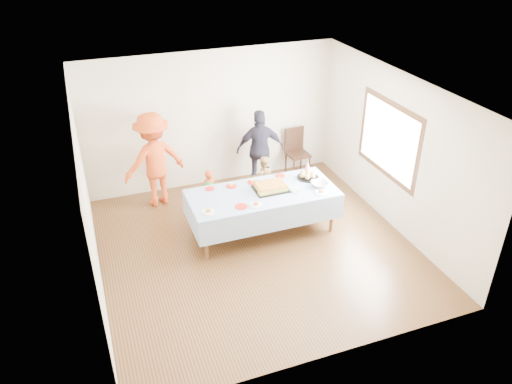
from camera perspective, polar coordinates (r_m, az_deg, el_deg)
ground at (r=8.38m, az=0.03°, el=-6.30°), size 5.00×5.00×0.00m
room_walls at (r=7.50m, az=0.41°, el=4.83°), size 5.04×5.04×2.72m
party_table at (r=8.39m, az=0.77°, el=-0.35°), size 2.50×1.10×0.78m
birthday_cake at (r=8.42m, az=1.70°, el=0.58°), size 0.57×0.44×0.10m
rolls_tray at (r=8.84m, az=5.94°, el=1.90°), size 0.38×0.38×0.11m
punch_bowl at (r=8.61m, az=7.30°, el=0.91°), size 0.29×0.29×0.07m
party_hat at (r=9.06m, az=5.91°, el=2.98°), size 0.11×0.11×0.19m
fork_pile at (r=8.39m, az=4.63°, el=0.24°), size 0.24×0.18×0.07m
plate_red_far_a at (r=8.49m, az=-5.29°, el=0.39°), size 0.16×0.16×0.01m
plate_red_far_b at (r=8.54m, az=-2.82°, el=0.68°), size 0.18×0.18×0.01m
plate_red_far_c at (r=8.65m, az=-0.39°, el=1.12°), size 0.19×0.19×0.01m
plate_red_far_d at (r=8.88m, az=2.78°, el=1.88°), size 0.17×0.17×0.01m
plate_red_near at (r=7.96m, az=-1.70°, el=-1.66°), size 0.20×0.20×0.01m
plate_white_left at (r=7.85m, az=-5.48°, el=-2.29°), size 0.21×0.21×0.01m
plate_white_mid at (r=7.99m, az=-0.02°, el=-1.49°), size 0.21×0.21×0.01m
plate_white_right at (r=8.41m, az=7.43°, el=-0.06°), size 0.22×0.22×0.01m
dining_chair at (r=10.50m, az=4.62°, el=4.95°), size 0.45×0.45×0.98m
toddler_left at (r=9.12m, az=-5.40°, el=0.05°), size 0.37×0.31×0.87m
toddler_mid at (r=8.90m, az=-5.33°, el=-1.10°), size 0.42×0.32×0.78m
toddler_right at (r=9.55m, az=0.80°, el=1.67°), size 0.46×0.38×0.88m
adult_left at (r=9.35m, az=-11.56°, el=3.62°), size 1.30×0.93×1.81m
adult_right at (r=9.85m, az=0.48°, el=4.93°), size 0.99×0.55×1.60m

